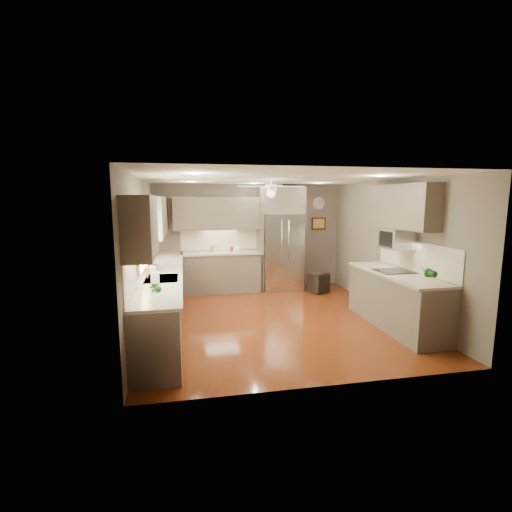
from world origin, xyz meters
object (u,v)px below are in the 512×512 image
object	(u,v)px
potted_plant_right	(427,272)
microwave	(397,239)
bowl	(237,251)
canister_b	(212,249)
canister_d	(232,249)
canister_c	(215,248)
potted_plant_left	(155,288)
stool	(319,283)
soap_bottle	(153,269)
refrigerator	(281,240)
paper_towel	(155,282)

from	to	relation	value
potted_plant_right	microwave	xyz separation A→B (m)	(0.13, 1.04, 0.38)
potted_plant_right	bowl	distance (m)	4.37
canister_b	microwave	distance (m)	4.09
potted_plant_right	canister_d	bearing A→B (deg)	121.56
canister_c	potted_plant_left	world-z (taller)	potted_plant_left
canister_b	stool	xyz separation A→B (m)	(2.41, -0.57, -0.77)
bowl	canister_c	bearing A→B (deg)	172.07
canister_b	canister_d	world-z (taller)	canister_b
canister_c	microwave	xyz separation A→B (m)	(2.88, -2.78, 0.45)
canister_d	soap_bottle	size ratio (longest dim) A/B	0.68
refrigerator	stool	distance (m)	1.33
canister_c	potted_plant_right	bearing A→B (deg)	-54.23
canister_b	stool	world-z (taller)	canister_b
potted_plant_left	refrigerator	distance (m)	4.69
potted_plant_left	microwave	world-z (taller)	microwave
canister_c	potted_plant_left	distance (m)	4.09
canister_c	canister_d	distance (m)	0.40
canister_c	refrigerator	world-z (taller)	refrigerator
stool	potted_plant_left	bearing A→B (deg)	-135.40
canister_b	canister_d	distance (m)	0.47
potted_plant_left	potted_plant_right	distance (m)	3.84
canister_c	refrigerator	bearing A→B (deg)	-2.72
canister_d	potted_plant_left	size ratio (longest dim) A/B	0.46
potted_plant_right	bowl	world-z (taller)	potted_plant_right
microwave	paper_towel	size ratio (longest dim) A/B	2.00
canister_d	canister_b	bearing A→B (deg)	-176.84
soap_bottle	paper_towel	xyz separation A→B (m)	(0.12, -1.18, 0.05)
canister_d	canister_c	bearing A→B (deg)	-177.20
soap_bottle	bowl	world-z (taller)	soap_bottle
canister_b	potted_plant_right	bearing A→B (deg)	-53.41
canister_d	microwave	distance (m)	3.78
bowl	paper_towel	xyz separation A→B (m)	(-1.61, -3.53, 0.11)
soap_bottle	potted_plant_right	distance (m)	4.22
soap_bottle	canister_c	bearing A→B (deg)	63.12
canister_b	potted_plant_right	distance (m)	4.75
soap_bottle	canister_d	bearing A→B (deg)	56.41
canister_d	refrigerator	bearing A→B (deg)	-4.58
canister_b	microwave	size ratio (longest dim) A/B	0.25
potted_plant_left	microwave	bearing A→B (deg)	16.34
canister_b	soap_bottle	xyz separation A→B (m)	(-1.15, -2.41, 0.02)
refrigerator	microwave	size ratio (longest dim) A/B	4.45
canister_b	potted_plant_right	world-z (taller)	potted_plant_right
potted_plant_right	canister_c	bearing A→B (deg)	125.77
potted_plant_left	stool	xyz separation A→B (m)	(3.42, 3.37, -0.84)
canister_c	soap_bottle	size ratio (longest dim) A/B	1.05
potted_plant_right	soap_bottle	bearing A→B (deg)	160.59
canister_c	paper_towel	xyz separation A→B (m)	(-1.10, -3.60, 0.05)
microwave	potted_plant_right	bearing A→B (deg)	-97.20
potted_plant_left	refrigerator	xyz separation A→B (m)	(2.64, 3.87, 0.11)
canister_d	refrigerator	size ratio (longest dim) A/B	0.05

